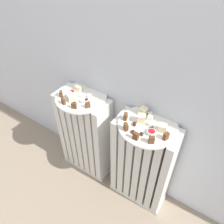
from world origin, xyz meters
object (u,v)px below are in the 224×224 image
Objects in this scene: plate_left at (81,97)px; fork at (142,129)px; jam_bowl_right at (151,132)px; plate_right at (148,126)px; radiator_right at (142,165)px; radiator_left at (86,136)px; jam_bowl_left at (72,93)px.

fork reaches higher than plate_left.
plate_left is 7.19× the size of jam_bowl_right.
plate_right is 0.07m from jam_bowl_right.
radiator_right is at bearing 90.00° from plate_right.
fork is at bearing -6.34° from radiator_left.
plate_left is 0.43m from plate_right.
plate_left reaches higher than radiator_left.
radiator_right is 0.55m from plate_left.
plate_right is 0.48m from jam_bowl_left.
radiator_right is 7.45× the size of fork.
jam_bowl_left is 0.42× the size of fork.
plate_left is 8.24× the size of jam_bowl_left.
plate_right is 3.49× the size of fork.
radiator_left is 0.36m from jam_bowl_left.
fork is (0.42, -0.05, 0.01)m from plate_left.
radiator_right is at bearing 0.00° from plate_left.
radiator_left is 17.57× the size of jam_bowl_left.
radiator_left is 0.55m from fork.
jam_bowl_left is at bearing 176.58° from fork.
plate_left is at bearing -116.57° from radiator_left.
jam_bowl_right is (0.04, -0.05, 0.02)m from plate_right.
radiator_left is 15.32× the size of jam_bowl_right.
radiator_right is (0.43, 0.00, 0.00)m from radiator_left.
radiator_left is 0.33m from plate_left.
plate_right is 0.05m from fork.
radiator_right is at bearing 130.18° from jam_bowl_right.
fork is (0.42, -0.05, 0.34)m from radiator_left.
jam_bowl_right is (0.04, -0.05, 0.35)m from radiator_right.
fork is (-0.01, -0.05, 0.34)m from radiator_right.
jam_bowl_left reaches higher than radiator_left.
radiator_left is 1.00× the size of radiator_right.
radiator_left is 7.45× the size of fork.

